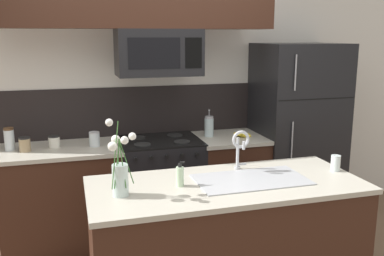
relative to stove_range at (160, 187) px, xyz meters
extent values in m
cube|color=silver|center=(0.30, 0.38, 0.84)|extent=(5.20, 0.10, 2.60)
cube|color=black|center=(0.00, 0.32, 0.69)|extent=(3.44, 0.01, 0.48)
cube|color=#381E14|center=(-0.89, 0.00, -0.02)|extent=(1.02, 0.62, 0.88)
cube|color=#B2AD9E|center=(-0.89, 0.00, 0.43)|extent=(1.05, 0.65, 0.03)
cube|color=#381E14|center=(0.70, 0.00, -0.02)|extent=(0.64, 0.62, 0.88)
cube|color=#B2AD9E|center=(0.70, 0.00, 0.43)|extent=(0.67, 0.65, 0.03)
cube|color=black|center=(0.00, 0.00, -0.01)|extent=(0.76, 0.62, 0.91)
cube|color=black|center=(0.00, 0.00, 0.45)|extent=(0.76, 0.62, 0.01)
cylinder|color=black|center=(-0.18, -0.14, 0.46)|extent=(0.15, 0.15, 0.01)
cylinder|color=black|center=(0.18, -0.14, 0.46)|extent=(0.15, 0.15, 0.01)
cylinder|color=black|center=(-0.18, 0.14, 0.46)|extent=(0.15, 0.15, 0.01)
cylinder|color=black|center=(0.18, 0.14, 0.46)|extent=(0.15, 0.15, 0.01)
cylinder|color=black|center=(-0.27, -0.32, 0.39)|extent=(0.03, 0.02, 0.03)
cylinder|color=black|center=(-0.14, -0.32, 0.39)|extent=(0.03, 0.02, 0.03)
cylinder|color=black|center=(0.00, -0.32, 0.39)|extent=(0.03, 0.02, 0.03)
cylinder|color=black|center=(0.14, -0.32, 0.39)|extent=(0.03, 0.02, 0.03)
cylinder|color=black|center=(0.27, -0.32, 0.39)|extent=(0.03, 0.02, 0.03)
cube|color=black|center=(0.00, -0.02, 1.27)|extent=(0.74, 0.40, 0.41)
cube|color=black|center=(-0.07, -0.22, 1.27)|extent=(0.45, 0.00, 0.26)
cube|color=black|center=(0.27, -0.22, 1.27)|extent=(0.15, 0.00, 0.26)
cube|color=black|center=(1.44, 0.02, 0.44)|extent=(0.83, 0.72, 1.80)
cube|color=black|center=(1.44, -0.34, 0.84)|extent=(0.79, 0.00, 0.01)
cylinder|color=#99999E|center=(1.19, -0.36, 1.09)|extent=(0.01, 0.01, 0.32)
cylinder|color=#99999E|center=(1.19, -0.36, 0.30)|extent=(0.01, 0.01, 0.68)
cylinder|color=silver|center=(-1.30, 0.04, 0.54)|extent=(0.08, 0.08, 0.18)
cylinder|color=#4C331E|center=(-1.30, 0.04, 0.64)|extent=(0.08, 0.08, 0.02)
cylinder|color=#997F5B|center=(-1.17, -0.03, 0.50)|extent=(0.10, 0.10, 0.11)
cylinder|color=black|center=(-1.17, -0.03, 0.57)|extent=(0.09, 0.09, 0.01)
cylinder|color=silver|center=(-0.94, 0.03, 0.50)|extent=(0.10, 0.10, 0.10)
cylinder|color=black|center=(-0.94, 0.03, 0.55)|extent=(0.10, 0.10, 0.01)
cylinder|color=silver|center=(-0.59, -0.02, 0.51)|extent=(0.09, 0.09, 0.12)
cylinder|color=#B2B2B7|center=(-0.59, -0.02, 0.57)|extent=(0.09, 0.09, 0.01)
ellipsoid|color=yellow|center=(0.81, -0.07, 0.47)|extent=(0.16, 0.14, 0.05)
ellipsoid|color=yellow|center=(0.81, -0.05, 0.47)|extent=(0.17, 0.10, 0.06)
ellipsoid|color=yellow|center=(0.82, -0.07, 0.47)|extent=(0.18, 0.06, 0.07)
ellipsoid|color=yellow|center=(0.82, -0.05, 0.47)|extent=(0.18, 0.06, 0.05)
ellipsoid|color=yellow|center=(0.83, -0.07, 0.47)|extent=(0.17, 0.10, 0.07)
ellipsoid|color=yellow|center=(0.83, -0.05, 0.47)|extent=(0.15, 0.14, 0.06)
cylinder|color=brown|center=(0.82, -0.06, 0.50)|extent=(0.02, 0.02, 0.03)
cylinder|color=silver|center=(0.51, 0.06, 0.54)|extent=(0.09, 0.09, 0.18)
cylinder|color=#A3A3AA|center=(0.51, 0.06, 0.64)|extent=(0.08, 0.08, 0.02)
cylinder|color=#A3A3AA|center=(0.51, 0.06, 0.67)|extent=(0.01, 0.01, 0.05)
sphere|color=#A3A3AA|center=(0.51, 0.06, 0.71)|extent=(0.02, 0.02, 0.02)
cube|color=#381E14|center=(0.20, -1.25, -0.02)|extent=(1.82, 0.77, 0.88)
cube|color=#B2AD9E|center=(0.20, -1.25, 0.43)|extent=(1.85, 0.80, 0.03)
cube|color=#ADAFB5|center=(0.38, -1.25, 0.45)|extent=(0.76, 0.43, 0.01)
cube|color=#ADAFB5|center=(0.20, -1.25, 0.37)|extent=(0.30, 0.32, 0.15)
cube|color=#ADAFB5|center=(0.55, -1.25, 0.37)|extent=(0.30, 0.32, 0.15)
cylinder|color=#B7BABF|center=(0.38, -1.00, 0.46)|extent=(0.04, 0.04, 0.02)
cylinder|color=#B7BABF|center=(0.38, -1.00, 0.58)|extent=(0.02, 0.02, 0.22)
torus|color=#B7BABF|center=(0.38, -1.05, 0.69)|extent=(0.13, 0.02, 0.13)
cylinder|color=#B7BABF|center=(0.38, -1.11, 0.66)|extent=(0.02, 0.02, 0.06)
cube|color=#B7BABF|center=(0.41, -1.00, 0.48)|extent=(0.07, 0.01, 0.01)
cylinder|color=beige|center=(-0.12, -1.23, 0.51)|extent=(0.05, 0.05, 0.13)
cylinder|color=black|center=(-0.12, -1.23, 0.59)|extent=(0.02, 0.02, 0.02)
cube|color=black|center=(-0.10, -1.23, 0.61)|extent=(0.03, 0.01, 0.01)
cylinder|color=silver|center=(1.05, -1.23, 0.51)|extent=(0.07, 0.07, 0.12)
cylinder|color=silver|center=(-0.51, -1.29, 0.55)|extent=(0.10, 0.10, 0.20)
cylinder|color=silver|center=(-0.51, -1.29, 0.48)|extent=(0.09, 0.09, 0.06)
cylinder|color=#386B2D|center=(-0.54, -1.31, 0.64)|extent=(0.05, 0.05, 0.26)
sphere|color=white|center=(-0.56, -1.34, 0.78)|extent=(0.06, 0.06, 0.06)
cylinder|color=#386B2D|center=(-0.47, -1.29, 0.66)|extent=(0.09, 0.02, 0.30)
sphere|color=white|center=(-0.43, -1.28, 0.82)|extent=(0.05, 0.05, 0.05)
cylinder|color=#386B2D|center=(-0.50, -1.32, 0.66)|extent=(0.03, 0.06, 0.30)
sphere|color=white|center=(-0.49, -1.34, 0.81)|extent=(0.05, 0.05, 0.05)
cylinder|color=#386B2D|center=(-0.52, -1.28, 0.65)|extent=(0.02, 0.03, 0.29)
sphere|color=white|center=(-0.53, -1.27, 0.80)|extent=(0.05, 0.05, 0.05)
cylinder|color=#386B2D|center=(-0.54, -1.32, 0.72)|extent=(0.06, 0.05, 0.41)
sphere|color=white|center=(-0.57, -1.34, 0.92)|extent=(0.05, 0.05, 0.05)
camera|label=1|loc=(-0.78, -3.81, 1.42)|focal=40.00mm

